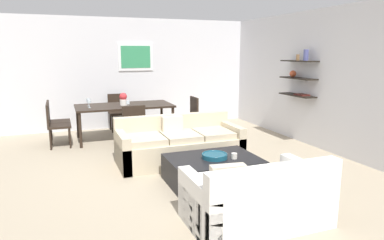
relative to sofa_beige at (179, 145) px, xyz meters
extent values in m
plane|color=tan|center=(-0.13, -0.34, -0.29)|extent=(18.00, 18.00, 0.00)
cube|color=silver|center=(0.17, 3.19, 1.06)|extent=(8.40, 0.06, 2.70)
cube|color=white|center=(-0.06, 3.15, 1.47)|extent=(0.86, 0.02, 0.68)
cube|color=#338C59|center=(-0.06, 3.13, 1.47)|extent=(0.73, 0.01, 0.54)
cube|color=silver|center=(2.90, 0.26, 1.06)|extent=(0.06, 8.20, 2.70)
cube|color=black|center=(2.73, 0.39, 1.41)|extent=(0.28, 0.90, 0.02)
cube|color=black|center=(2.73, 0.39, 1.06)|extent=(0.28, 0.90, 0.02)
cube|color=black|center=(2.73, 0.39, 0.71)|extent=(0.28, 0.90, 0.02)
cylinder|color=#4C518C|center=(2.73, 0.19, 1.53)|extent=(0.10, 0.10, 0.22)
sphere|color=#D85933|center=(2.73, 0.57, 1.14)|extent=(0.14, 0.14, 0.14)
cylinder|color=olive|center=(2.73, 0.44, 1.48)|extent=(0.07, 0.07, 0.12)
cube|color=#4C1E19|center=(2.73, 0.24, 0.73)|extent=(0.20, 0.28, 0.03)
cube|color=beige|center=(0.00, -0.04, -0.08)|extent=(2.12, 0.90, 0.42)
cube|color=beige|center=(0.00, 0.33, 0.31)|extent=(2.12, 0.16, 0.36)
cube|color=beige|center=(-0.99, -0.04, 0.01)|extent=(0.14, 0.90, 0.60)
cube|color=beige|center=(0.99, -0.04, 0.01)|extent=(0.14, 0.90, 0.60)
cube|color=beige|center=(-0.61, -0.08, 0.18)|extent=(0.59, 0.70, 0.10)
cube|color=beige|center=(0.00, -0.08, 0.18)|extent=(0.59, 0.70, 0.10)
cube|color=beige|center=(0.61, -0.08, 0.18)|extent=(0.59, 0.70, 0.10)
cube|color=beige|center=(-0.07, 0.15, 0.31)|extent=(0.36, 0.13, 0.36)
cube|color=white|center=(0.09, -2.38, -0.08)|extent=(1.52, 0.90, 0.42)
cube|color=white|center=(0.09, -2.75, 0.31)|extent=(1.52, 0.16, 0.36)
cube|color=white|center=(0.78, -2.38, 0.01)|extent=(0.14, 0.90, 0.60)
cube|color=white|center=(-0.60, -2.38, 0.01)|extent=(0.14, 0.90, 0.60)
cube|color=white|center=(0.40, -2.34, 0.18)|extent=(0.60, 0.70, 0.10)
cube|color=white|center=(-0.22, -2.34, 0.18)|extent=(0.60, 0.70, 0.10)
cube|color=beige|center=(-0.35, -2.57, 0.31)|extent=(0.37, 0.17, 0.36)
cube|color=black|center=(0.14, -1.13, -0.10)|extent=(1.30, 0.94, 0.38)
cylinder|color=navy|center=(0.15, -1.15, 0.12)|extent=(0.37, 0.37, 0.06)
torus|color=navy|center=(0.15, -1.15, 0.15)|extent=(0.37, 0.37, 0.02)
cylinder|color=silver|center=(0.40, -1.28, 0.13)|extent=(0.09, 0.09, 0.08)
cube|color=black|center=(-0.59, 1.97, 0.44)|extent=(2.05, 1.02, 0.04)
cylinder|color=black|center=(-1.55, 1.52, 0.06)|extent=(0.06, 0.06, 0.71)
cylinder|color=black|center=(0.38, 1.52, 0.06)|extent=(0.06, 0.06, 0.71)
cylinder|color=black|center=(-1.55, 2.42, 0.06)|extent=(0.06, 0.06, 0.71)
cylinder|color=black|center=(0.38, 2.42, 0.06)|extent=(0.06, 0.06, 0.71)
cube|color=black|center=(-1.93, 1.74, 0.14)|extent=(0.44, 0.44, 0.04)
cube|color=black|center=(-2.13, 1.74, 0.37)|extent=(0.04, 0.44, 0.43)
cylinder|color=black|center=(-1.75, 1.56, -0.09)|extent=(0.04, 0.04, 0.41)
cylinder|color=black|center=(-1.75, 1.92, -0.09)|extent=(0.04, 0.04, 0.41)
cylinder|color=black|center=(-2.11, 1.56, -0.09)|extent=(0.04, 0.04, 0.41)
cylinder|color=black|center=(-2.11, 1.92, -0.09)|extent=(0.04, 0.04, 0.41)
cube|color=black|center=(0.76, 1.74, 0.14)|extent=(0.44, 0.44, 0.04)
cube|color=black|center=(0.96, 1.74, 0.37)|extent=(0.04, 0.44, 0.43)
cylinder|color=black|center=(0.58, 1.92, -0.09)|extent=(0.04, 0.04, 0.41)
cylinder|color=black|center=(0.58, 1.56, -0.09)|extent=(0.04, 0.04, 0.41)
cylinder|color=black|center=(0.94, 1.92, -0.09)|extent=(0.04, 0.04, 0.41)
cylinder|color=black|center=(0.94, 1.56, -0.09)|extent=(0.04, 0.04, 0.41)
cube|color=black|center=(-0.59, 2.80, 0.14)|extent=(0.44, 0.44, 0.04)
cube|color=black|center=(-0.59, 3.00, 0.37)|extent=(0.44, 0.04, 0.43)
cylinder|color=black|center=(-0.77, 2.62, -0.09)|extent=(0.04, 0.04, 0.41)
cylinder|color=black|center=(-0.41, 2.62, -0.09)|extent=(0.04, 0.04, 0.41)
cylinder|color=black|center=(-0.77, 2.98, -0.09)|extent=(0.04, 0.04, 0.41)
cylinder|color=black|center=(-0.41, 2.98, -0.09)|extent=(0.04, 0.04, 0.41)
cube|color=black|center=(-0.59, 1.14, 0.14)|extent=(0.44, 0.44, 0.04)
cube|color=black|center=(-0.59, 0.94, 0.37)|extent=(0.44, 0.04, 0.43)
cylinder|color=black|center=(-0.41, 1.32, -0.09)|extent=(0.04, 0.04, 0.41)
cylinder|color=black|center=(-0.77, 1.32, -0.09)|extent=(0.04, 0.04, 0.41)
cylinder|color=black|center=(-0.41, 0.96, -0.09)|extent=(0.04, 0.04, 0.41)
cylinder|color=black|center=(-0.77, 0.96, -0.09)|extent=(0.04, 0.04, 0.41)
cube|color=black|center=(-1.93, 2.20, 0.14)|extent=(0.44, 0.44, 0.04)
cube|color=black|center=(-2.13, 2.20, 0.37)|extent=(0.04, 0.44, 0.43)
cylinder|color=black|center=(-1.75, 2.02, -0.09)|extent=(0.04, 0.04, 0.41)
cylinder|color=black|center=(-1.75, 2.38, -0.09)|extent=(0.04, 0.04, 0.41)
cylinder|color=black|center=(-2.11, 2.02, -0.09)|extent=(0.04, 0.04, 0.41)
cylinder|color=black|center=(-2.11, 2.38, -0.09)|extent=(0.04, 0.04, 0.41)
cylinder|color=silver|center=(-0.59, 1.52, 0.46)|extent=(0.06, 0.06, 0.01)
cylinder|color=silver|center=(-0.59, 1.52, 0.50)|extent=(0.01, 0.01, 0.08)
cylinder|color=silver|center=(-0.59, 1.52, 0.58)|extent=(0.07, 0.07, 0.07)
cylinder|color=silver|center=(-1.33, 2.09, 0.46)|extent=(0.06, 0.06, 0.01)
cylinder|color=silver|center=(-1.33, 2.09, 0.50)|extent=(0.01, 0.01, 0.08)
cylinder|color=silver|center=(-1.33, 2.09, 0.58)|extent=(0.08, 0.08, 0.08)
cylinder|color=silver|center=(-1.33, 1.84, 0.46)|extent=(0.06, 0.06, 0.01)
cylinder|color=silver|center=(-1.33, 1.84, 0.51)|extent=(0.01, 0.01, 0.09)
cylinder|color=silver|center=(-1.33, 1.84, 0.59)|extent=(0.08, 0.08, 0.07)
cylinder|color=silver|center=(-0.61, 1.93, 0.52)|extent=(0.15, 0.15, 0.13)
sphere|color=red|center=(-0.61, 1.93, 0.65)|extent=(0.16, 0.16, 0.16)
camera|label=1|loc=(-1.86, -5.52, 1.60)|focal=32.47mm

